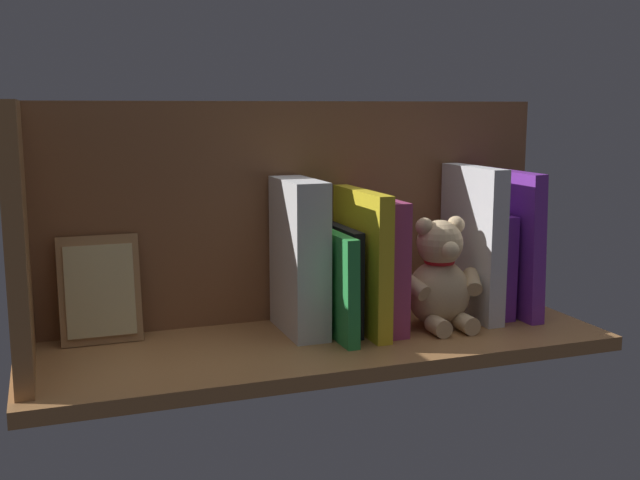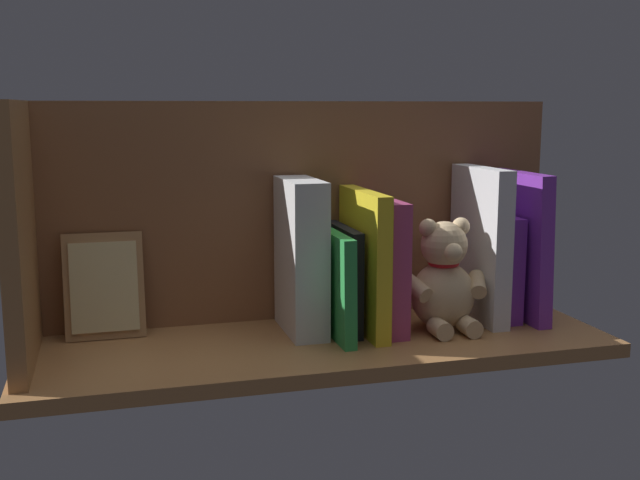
% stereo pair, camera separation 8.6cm
% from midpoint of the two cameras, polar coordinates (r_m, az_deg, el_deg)
% --- Properties ---
extents(ground_plane, '(0.90, 0.31, 0.02)m').
position_cam_midpoint_polar(ground_plane, '(1.21, -2.05, -7.79)').
color(ground_plane, '#9E6B3D').
extents(shelf_back_panel, '(0.90, 0.02, 0.37)m').
position_cam_midpoint_polar(shelf_back_panel, '(1.30, -3.90, 2.12)').
color(shelf_back_panel, brown).
rests_on(shelf_back_panel, ground_plane).
extents(shelf_side_divider, '(0.02, 0.25, 0.37)m').
position_cam_midpoint_polar(shelf_side_divider, '(1.12, -23.58, 0.07)').
color(shelf_side_divider, '#9E6B3D').
rests_on(shelf_side_divider, ground_plane).
extents(book_0, '(0.03, 0.18, 0.25)m').
position_cam_midpoint_polar(book_0, '(1.36, 12.11, -0.19)').
color(book_0, purple).
rests_on(book_0, ground_plane).
extents(book_1, '(0.03, 0.15, 0.18)m').
position_cam_midpoint_polar(book_1, '(1.36, 10.49, -1.67)').
color(book_1, purple).
rests_on(book_1, ground_plane).
extents(book_2, '(0.03, 0.17, 0.26)m').
position_cam_midpoint_polar(book_2, '(1.33, 9.40, -0.16)').
color(book_2, silver).
rests_on(book_2, ground_plane).
extents(teddy_bear, '(0.15, 0.12, 0.18)m').
position_cam_midpoint_polar(teddy_bear, '(1.26, 7.01, -2.91)').
color(teddy_bear, '#D1B284').
rests_on(teddy_bear, ground_plane).
extents(book_3, '(0.03, 0.17, 0.21)m').
position_cam_midpoint_polar(book_3, '(1.25, 2.45, -1.69)').
color(book_3, '#B23F72').
rests_on(book_3, ground_plane).
extents(book_4, '(0.02, 0.19, 0.23)m').
position_cam_midpoint_polar(book_4, '(1.23, 1.10, -1.55)').
color(book_4, yellow).
rests_on(book_4, ground_plane).
extents(book_5, '(0.02, 0.16, 0.17)m').
position_cam_midpoint_polar(book_5, '(1.25, -0.43, -2.81)').
color(book_5, black).
rests_on(book_5, ground_plane).
extents(book_6, '(0.02, 0.20, 0.17)m').
position_cam_midpoint_polar(book_6, '(1.22, -1.25, -3.15)').
color(book_6, green).
rests_on(book_6, ground_plane).
extents(dictionary_thick_white, '(0.06, 0.15, 0.25)m').
position_cam_midpoint_polar(dictionary_thick_white, '(1.22, -3.58, -1.25)').
color(dictionary_thick_white, silver).
rests_on(dictionary_thick_white, ground_plane).
extents(picture_frame_leaning, '(0.12, 0.04, 0.17)m').
position_cam_midpoint_polar(picture_frame_leaning, '(1.23, -17.94, -3.55)').
color(picture_frame_leaning, '#A87A4C').
rests_on(picture_frame_leaning, ground_plane).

